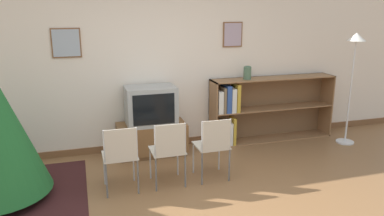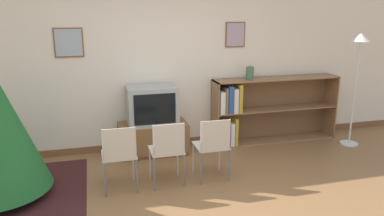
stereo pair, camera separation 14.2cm
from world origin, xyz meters
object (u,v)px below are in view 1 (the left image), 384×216
object	(u,v)px
television	(151,106)
folding_chair_right	(214,145)
bookshelf	(253,110)
folding_chair_center	(169,150)
folding_chair_left	(120,155)
standing_lamp	(354,60)
vase	(247,73)
tv_console	(152,139)

from	to	relation	value
television	folding_chair_right	distance (m)	1.26
television	bookshelf	bearing A→B (deg)	2.99
television	folding_chair_center	size ratio (longest dim) A/B	0.88
folding_chair_left	standing_lamp	distance (m)	3.82
television	folding_chair_center	distance (m)	1.12
television	folding_chair_center	bearing A→B (deg)	-90.00
vase	standing_lamp	distance (m)	1.64
bookshelf	standing_lamp	size ratio (longest dim) A/B	1.19
folding_chair_left	standing_lamp	xyz separation A→B (m)	(3.66, 0.65, 0.87)
folding_chair_left	standing_lamp	world-z (taller)	standing_lamp
folding_chair_left	television	bearing A→B (deg)	62.29
vase	standing_lamp	xyz separation A→B (m)	(1.55, -0.50, 0.20)
television	vase	size ratio (longest dim) A/B	3.47
tv_console	vase	bearing A→B (deg)	2.18
bookshelf	television	bearing A→B (deg)	-177.01
tv_console	standing_lamp	world-z (taller)	standing_lamp
folding_chair_left	folding_chair_center	xyz separation A→B (m)	(0.57, 0.00, 0.00)
folding_chair_left	bookshelf	size ratio (longest dim) A/B	0.39
bookshelf	folding_chair_center	bearing A→B (deg)	-145.00
television	folding_chair_right	size ratio (longest dim) A/B	0.88
bookshelf	folding_chair_left	bearing A→B (deg)	-152.41
tv_console	bookshelf	bearing A→B (deg)	2.91
folding_chair_center	folding_chair_right	xyz separation A→B (m)	(0.57, 0.00, 0.00)
tv_console	vase	xyz separation A→B (m)	(1.54, 0.06, 0.91)
vase	standing_lamp	world-z (taller)	standing_lamp
tv_console	folding_chair_center	distance (m)	1.12
folding_chair_left	bookshelf	bearing A→B (deg)	27.59
television	bookshelf	size ratio (longest dim) A/B	0.35
standing_lamp	folding_chair_center	bearing A→B (deg)	-168.07
folding_chair_center	vase	bearing A→B (deg)	36.73
television	bookshelf	distance (m)	1.70
vase	folding_chair_left	bearing A→B (deg)	-151.45
standing_lamp	tv_console	bearing A→B (deg)	171.90
standing_lamp	folding_chair_right	bearing A→B (deg)	-165.46
tv_console	television	distance (m)	0.51
tv_console	bookshelf	xyz separation A→B (m)	(1.68, 0.09, 0.29)
television	folding_chair_right	xyz separation A→B (m)	(0.57, -1.09, -0.27)
folding_chair_center	folding_chair_right	world-z (taller)	same
television	folding_chair_right	bearing A→B (deg)	-62.29
bookshelf	standing_lamp	world-z (taller)	standing_lamp
folding_chair_right	bookshelf	bearing A→B (deg)	46.71
tv_console	vase	size ratio (longest dim) A/B	4.86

